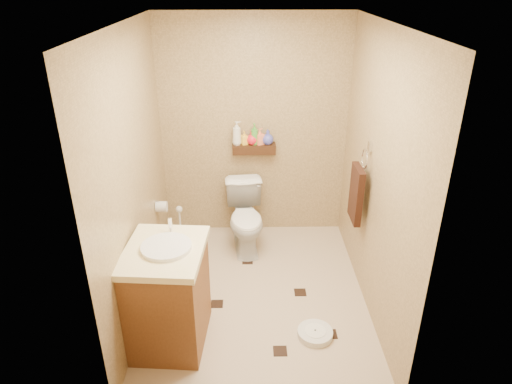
{
  "coord_description": "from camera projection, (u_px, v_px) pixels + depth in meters",
  "views": [
    {
      "loc": [
        -0.06,
        -3.42,
        2.74
      ],
      "look_at": [
        0.0,
        0.25,
        0.95
      ],
      "focal_mm": 32.0,
      "sensor_mm": 36.0,
      "label": 1
    }
  ],
  "objects": [
    {
      "name": "wall_front",
      "position": [
        260.0,
        267.0,
        2.63
      ],
      "size": [
        2.0,
        0.04,
        2.4
      ],
      "primitive_type": "cube",
      "color": "tan",
      "rests_on": "ground"
    },
    {
      "name": "wall_left",
      "position": [
        134.0,
        179.0,
        3.73
      ],
      "size": [
        0.04,
        2.5,
        2.4
      ],
      "primitive_type": "cube",
      "color": "tan",
      "rests_on": "ground"
    },
    {
      "name": "wall_right",
      "position": [
        377.0,
        177.0,
        3.77
      ],
      "size": [
        0.04,
        2.5,
        2.4
      ],
      "primitive_type": "cube",
      "color": "tan",
      "rests_on": "ground"
    },
    {
      "name": "bottle_a",
      "position": [
        237.0,
        133.0,
        4.8
      ],
      "size": [
        0.11,
        0.11,
        0.25
      ],
      "primitive_type": "imported",
      "rotation": [
        0.0,
        0.0,
        1.44
      ],
      "color": "silver",
      "rests_on": "wall_shelf"
    },
    {
      "name": "bottle_f",
      "position": [
        268.0,
        137.0,
        4.83
      ],
      "size": [
        0.13,
        0.13,
        0.16
      ],
      "primitive_type": "imported",
      "rotation": [
        0.0,
        0.0,
        3.19
      ],
      "color": "#474BB2",
      "rests_on": "wall_shelf"
    },
    {
      "name": "vanity",
      "position": [
        168.0,
        294.0,
        3.58
      ],
      "size": [
        0.64,
        0.76,
        1.01
      ],
      "rotation": [
        0.0,
        0.0,
        -0.08
      ],
      "color": "brown",
      "rests_on": "ground"
    },
    {
      "name": "bottle_c",
      "position": [
        252.0,
        137.0,
        4.83
      ],
      "size": [
        0.15,
        0.15,
        0.15
      ],
      "primitive_type": "imported",
      "rotation": [
        0.0,
        0.0,
        5.02
      ],
      "color": "red",
      "rests_on": "wall_shelf"
    },
    {
      "name": "towel_ring",
      "position": [
        357.0,
        192.0,
        4.1
      ],
      "size": [
        0.12,
        0.3,
        0.76
      ],
      "color": "silver",
      "rests_on": "wall_right"
    },
    {
      "name": "bottle_d",
      "position": [
        254.0,
        134.0,
        4.81
      ],
      "size": [
        0.1,
        0.1,
        0.23
      ],
      "primitive_type": "imported",
      "rotation": [
        0.0,
        0.0,
        3.33
      ],
      "color": "green",
      "rests_on": "wall_shelf"
    },
    {
      "name": "floor_accents",
      "position": [
        259.0,
        299.0,
        4.22
      ],
      "size": [
        1.32,
        1.37,
        0.01
      ],
      "color": "black",
      "rests_on": "ground"
    },
    {
      "name": "toilet_brush",
      "position": [
        181.0,
        229.0,
        5.05
      ],
      "size": [
        0.1,
        0.1,
        0.44
      ],
      "color": "#175E53",
      "rests_on": "ground"
    },
    {
      "name": "wall_shelf",
      "position": [
        254.0,
        149.0,
        4.88
      ],
      "size": [
        0.46,
        0.14,
        0.1
      ],
      "primitive_type": "cube",
      "color": "#3C1D10",
      "rests_on": "wall_back"
    },
    {
      "name": "wall_back",
      "position": [
        254.0,
        130.0,
        4.87
      ],
      "size": [
        2.0,
        0.04,
        2.4
      ],
      "primitive_type": "cube",
      "color": "tan",
      "rests_on": "ground"
    },
    {
      "name": "bottle_e",
      "position": [
        260.0,
        137.0,
        4.82
      ],
      "size": [
        0.11,
        0.11,
        0.17
      ],
      "primitive_type": "imported",
      "rotation": [
        0.0,
        0.0,
        2.07
      ],
      "color": "#FF8054",
      "rests_on": "wall_shelf"
    },
    {
      "name": "toilet_paper",
      "position": [
        162.0,
        207.0,
        4.58
      ],
      "size": [
        0.12,
        0.11,
        0.12
      ],
      "color": "silver",
      "rests_on": "wall_left"
    },
    {
      "name": "bathroom_scale",
      "position": [
        315.0,
        333.0,
        3.78
      ],
      "size": [
        0.35,
        0.35,
        0.06
      ],
      "rotation": [
        0.0,
        0.0,
        0.23
      ],
      "color": "silver",
      "rests_on": "ground"
    },
    {
      "name": "ceiling",
      "position": [
        256.0,
        23.0,
        3.23
      ],
      "size": [
        2.0,
        2.5,
        0.02
      ],
      "primitive_type": "cube",
      "color": "white",
      "rests_on": "wall_back"
    },
    {
      "name": "ground",
      "position": [
        256.0,
        295.0,
        4.28
      ],
      "size": [
        2.5,
        2.5,
        0.0
      ],
      "primitive_type": "plane",
      "color": "tan",
      "rests_on": "ground"
    },
    {
      "name": "toilet",
      "position": [
        246.0,
        218.0,
        4.87
      ],
      "size": [
        0.47,
        0.74,
        0.71
      ],
      "primitive_type": "imported",
      "rotation": [
        0.0,
        0.0,
        0.1
      ],
      "color": "white",
      "rests_on": "ground"
    },
    {
      "name": "bottle_b",
      "position": [
        244.0,
        138.0,
        4.83
      ],
      "size": [
        0.09,
        0.09,
        0.14
      ],
      "primitive_type": "imported",
      "rotation": [
        0.0,
        0.0,
        3.54
      ],
      "color": "yellow",
      "rests_on": "wall_shelf"
    }
  ]
}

